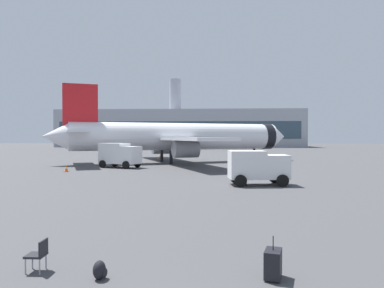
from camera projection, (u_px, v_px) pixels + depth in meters
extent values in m
cylinder|color=white|center=(180.00, 136.00, 51.49)|extent=(29.07, 15.33, 3.80)
cone|color=white|center=(278.00, 137.00, 57.00)|extent=(3.63, 4.26, 3.61)
cone|color=white|center=(55.00, 136.00, 45.84)|extent=(4.29, 4.41, 3.42)
cylinder|color=black|center=(266.00, 137.00, 56.25)|extent=(2.82, 4.11, 3.88)
cube|color=white|center=(159.00, 138.00, 58.68)|extent=(10.72, 16.60, 0.36)
cube|color=white|center=(192.00, 139.00, 43.64)|extent=(10.72, 16.60, 0.36)
cylinder|color=gray|center=(163.00, 147.00, 56.35)|extent=(3.81, 3.28, 2.20)
cylinder|color=gray|center=(186.00, 149.00, 46.01)|extent=(3.81, 3.28, 2.20)
cube|color=red|center=(80.00, 109.00, 46.83)|extent=(4.19, 2.07, 6.40)
cube|color=white|center=(76.00, 132.00, 49.72)|extent=(4.76, 6.54, 0.24)
cube|color=white|center=(78.00, 131.00, 43.71)|extent=(4.76, 6.54, 0.24)
cylinder|color=black|center=(254.00, 155.00, 55.63)|extent=(0.36, 0.36, 1.80)
cylinder|color=black|center=(162.00, 156.00, 53.12)|extent=(0.44, 0.44, 1.80)
cylinder|color=black|center=(171.00, 157.00, 48.61)|extent=(0.44, 0.44, 1.80)
cube|color=white|center=(131.00, 155.00, 42.23)|extent=(2.40, 2.68, 2.04)
cube|color=#1E232D|center=(136.00, 151.00, 41.91)|extent=(0.84, 1.86, 0.84)
cube|color=white|center=(114.00, 153.00, 43.28)|extent=(3.73, 3.23, 2.40)
cylinder|color=black|center=(137.00, 164.00, 43.23)|extent=(0.92, 0.55, 0.90)
cylinder|color=black|center=(126.00, 165.00, 41.16)|extent=(0.92, 0.55, 0.90)
cylinder|color=black|center=(115.00, 163.00, 44.70)|extent=(0.92, 0.55, 0.90)
cylinder|color=black|center=(103.00, 164.00, 42.64)|extent=(0.92, 0.55, 0.90)
cube|color=white|center=(276.00, 167.00, 27.41)|extent=(1.96, 2.18, 1.78)
cube|color=#1E232D|center=(285.00, 161.00, 27.44)|extent=(0.27, 1.80, 0.74)
cube|color=white|center=(247.00, 165.00, 27.30)|extent=(2.84, 2.27, 2.10)
cylinder|color=black|center=(275.00, 177.00, 28.49)|extent=(0.92, 0.31, 0.90)
cylinder|color=black|center=(283.00, 181.00, 26.39)|extent=(0.92, 0.31, 0.90)
cylinder|color=black|center=(236.00, 178.00, 28.33)|extent=(0.92, 0.31, 0.90)
cylinder|color=black|center=(241.00, 181.00, 26.24)|extent=(0.92, 0.31, 0.90)
cube|color=#F2590C|center=(66.00, 172.00, 37.81)|extent=(0.44, 0.44, 0.04)
cone|color=#F2590C|center=(66.00, 168.00, 37.80)|extent=(0.36, 0.36, 0.63)
cylinder|color=white|center=(66.00, 168.00, 37.80)|extent=(0.23, 0.23, 0.10)
cube|color=#F2590C|center=(160.00, 159.00, 59.68)|extent=(0.44, 0.44, 0.04)
cone|color=#F2590C|center=(160.00, 157.00, 59.67)|extent=(0.36, 0.36, 0.57)
cylinder|color=white|center=(160.00, 157.00, 59.67)|extent=(0.23, 0.23, 0.10)
cube|color=#F2590C|center=(240.00, 175.00, 34.75)|extent=(0.44, 0.44, 0.04)
cone|color=#F2590C|center=(240.00, 171.00, 34.74)|extent=(0.36, 0.36, 0.73)
cylinder|color=white|center=(240.00, 170.00, 34.74)|extent=(0.23, 0.23, 0.10)
cube|color=black|center=(273.00, 263.00, 9.30)|extent=(0.56, 0.72, 0.70)
cylinder|color=black|center=(273.00, 243.00, 9.29)|extent=(0.02, 0.02, 0.36)
cylinder|color=black|center=(274.00, 274.00, 9.52)|extent=(0.09, 0.05, 0.08)
cylinder|color=black|center=(272.00, 280.00, 9.10)|extent=(0.09, 0.05, 0.08)
ellipsoid|color=black|center=(99.00, 270.00, 9.26)|extent=(0.32, 0.40, 0.48)
ellipsoid|color=black|center=(105.00, 273.00, 9.26)|extent=(0.12, 0.28, 0.24)
cube|color=black|center=(36.00, 255.00, 9.79)|extent=(0.49, 0.49, 0.06)
cube|color=black|center=(43.00, 247.00, 9.78)|extent=(0.06, 0.48, 0.40)
cylinder|color=#999EA5|center=(25.00, 266.00, 9.61)|extent=(0.04, 0.04, 0.44)
cylinder|color=#999EA5|center=(32.00, 261.00, 10.00)|extent=(0.04, 0.04, 0.44)
cylinder|color=#999EA5|center=(40.00, 266.00, 9.60)|extent=(0.04, 0.04, 0.44)
cylinder|color=#999EA5|center=(46.00, 261.00, 9.98)|extent=(0.04, 0.04, 0.44)
cube|color=#9EA3AD|center=(181.00, 129.00, 137.16)|extent=(88.81, 22.51, 13.41)
cube|color=#334756|center=(178.00, 130.00, 125.88)|extent=(84.37, 0.10, 6.04)
cylinder|color=#9EA3AD|center=(175.00, 95.00, 137.03)|extent=(4.40, 4.40, 12.00)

